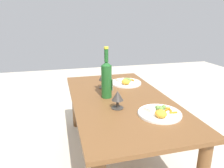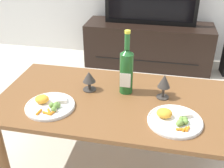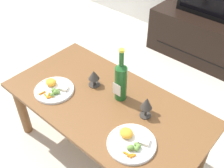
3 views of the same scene
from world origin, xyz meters
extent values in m
plane|color=beige|center=(0.00, 0.00, 0.00)|extent=(6.40, 6.40, 0.00)
cube|color=brown|center=(0.00, 0.00, 0.49)|extent=(1.34, 0.70, 0.03)
cylinder|color=brown|center=(-0.61, -0.29, 0.24)|extent=(0.07, 0.07, 0.48)
cylinder|color=brown|center=(-0.61, 0.29, 0.24)|extent=(0.07, 0.07, 0.48)
cylinder|color=brown|center=(0.61, 0.29, 0.24)|extent=(0.07, 0.07, 0.48)
cube|color=black|center=(0.06, 1.57, 0.24)|extent=(1.35, 0.43, 0.47)
cube|color=black|center=(0.06, 1.36, 0.14)|extent=(1.08, 0.01, 0.01)
cylinder|color=#1E5923|center=(0.04, 0.09, 0.63)|extent=(0.08, 0.08, 0.24)
cone|color=#1E5923|center=(0.04, 0.09, 0.76)|extent=(0.08, 0.08, 0.03)
cylinder|color=#1E5923|center=(0.04, 0.09, 0.82)|extent=(0.03, 0.03, 0.09)
cylinder|color=yellow|center=(0.04, 0.09, 0.87)|extent=(0.03, 0.03, 0.02)
cube|color=silver|center=(0.04, 0.06, 0.60)|extent=(0.06, 0.00, 0.09)
cylinder|color=#38332D|center=(-0.17, 0.07, 0.51)|extent=(0.08, 0.08, 0.01)
cylinder|color=#38332D|center=(-0.17, 0.07, 0.54)|extent=(0.02, 0.02, 0.05)
cone|color=#38332D|center=(-0.17, 0.07, 0.59)|extent=(0.08, 0.08, 0.06)
cylinder|color=#38332D|center=(0.26, 0.07, 0.51)|extent=(0.07, 0.07, 0.01)
cylinder|color=#38332D|center=(0.26, 0.07, 0.54)|extent=(0.02, 0.02, 0.06)
cone|color=#38332D|center=(0.26, 0.07, 0.61)|extent=(0.07, 0.07, 0.08)
cylinder|color=white|center=(-0.33, -0.15, 0.51)|extent=(0.27, 0.27, 0.01)
torus|color=white|center=(-0.33, -0.15, 0.52)|extent=(0.26, 0.26, 0.01)
ellipsoid|color=orange|center=(-0.38, -0.13, 0.54)|extent=(0.08, 0.07, 0.04)
cube|color=beige|center=(-0.28, -0.10, 0.53)|extent=(0.07, 0.07, 0.02)
cylinder|color=orange|center=(-0.36, -0.23, 0.52)|extent=(0.02, 0.05, 0.01)
cylinder|color=orange|center=(-0.31, -0.23, 0.52)|extent=(0.05, 0.02, 0.01)
cylinder|color=orange|center=(-0.31, -0.21, 0.52)|extent=(0.04, 0.05, 0.01)
cylinder|color=orange|center=(-0.29, -0.22, 0.52)|extent=(0.03, 0.05, 0.01)
sphere|color=olive|center=(-0.29, -0.17, 0.53)|extent=(0.03, 0.03, 0.03)
sphere|color=olive|center=(-0.29, -0.20, 0.53)|extent=(0.03, 0.03, 0.03)
sphere|color=olive|center=(-0.28, -0.16, 0.53)|extent=(0.03, 0.03, 0.03)
sphere|color=olive|center=(-0.29, -0.16, 0.53)|extent=(0.03, 0.03, 0.03)
sphere|color=olive|center=(-0.31, -0.17, 0.53)|extent=(0.03, 0.03, 0.03)
cylinder|color=white|center=(0.33, -0.15, 0.51)|extent=(0.28, 0.28, 0.01)
torus|color=white|center=(0.33, -0.15, 0.52)|extent=(0.27, 0.27, 0.01)
ellipsoid|color=orange|center=(0.28, -0.13, 0.54)|extent=(0.08, 0.07, 0.04)
cube|color=beige|center=(0.38, -0.10, 0.53)|extent=(0.07, 0.07, 0.02)
cylinder|color=orange|center=(0.35, -0.23, 0.52)|extent=(0.04, 0.02, 0.01)
cylinder|color=orange|center=(0.38, -0.22, 0.52)|extent=(0.03, 0.04, 0.01)
cylinder|color=orange|center=(0.39, -0.22, 0.52)|extent=(0.02, 0.04, 0.01)
sphere|color=olive|center=(0.36, -0.15, 0.53)|extent=(0.03, 0.03, 0.03)
sphere|color=olive|center=(0.38, -0.17, 0.53)|extent=(0.03, 0.03, 0.03)
sphere|color=olive|center=(0.35, -0.19, 0.53)|extent=(0.03, 0.03, 0.03)
sphere|color=olive|center=(0.38, -0.15, 0.53)|extent=(0.03, 0.03, 0.03)
sphere|color=olive|center=(0.35, -0.19, 0.53)|extent=(0.03, 0.03, 0.03)
camera|label=1|loc=(-1.41, 0.43, 1.08)|focal=34.27mm
camera|label=2|loc=(0.24, -1.29, 1.34)|focal=43.95mm
camera|label=3|loc=(0.85, -0.90, 1.73)|focal=43.20mm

